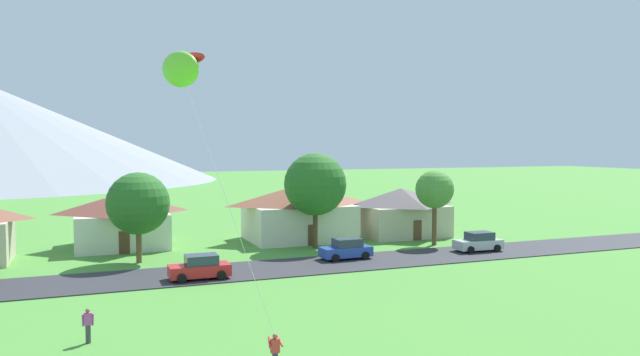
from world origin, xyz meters
TOP-DOWN VIEW (x-y plane):
  - road_strip at (0.00, 27.27)m, footprint 160.00×6.67m
  - house_left_center at (-6.46, 41.96)m, footprint 8.72×8.53m
  - house_right_center at (10.21, 39.88)m, footprint 10.71×8.30m
  - house_rightmost at (21.05, 38.65)m, footprint 9.18×7.33m
  - tree_near_left at (-5.58, 33.53)m, footprint 4.98×4.98m
  - tree_left_of_center at (21.09, 32.28)m, footprint 3.61×3.61m
  - tree_center at (9.99, 34.71)m, footprint 5.70×5.70m
  - parked_car_silver_west_end at (22.77, 27.73)m, footprint 4.26×2.20m
  - parked_car_red_mid_west at (-2.10, 25.65)m, footprint 4.21×2.09m
  - parked_car_blue_mid_east at (10.40, 28.65)m, footprint 4.26×2.20m
  - kite_flyer_with_kite at (-5.29, 10.71)m, footprint 4.55×5.13m
  - watcher_person at (-9.39, 14.17)m, footprint 0.56×0.24m

SIDE VIEW (x-z plane):
  - road_strip at x=0.00m, z-range 0.00..0.08m
  - parked_car_silver_west_end at x=22.77m, z-range 0.03..1.71m
  - parked_car_red_mid_west at x=-2.10m, z-range 0.03..1.71m
  - parked_car_blue_mid_east at x=10.40m, z-range 0.03..1.71m
  - watcher_person at x=-9.39m, z-range 0.04..1.71m
  - house_rightmost at x=21.05m, z-range 0.09..5.05m
  - house_left_center at x=-6.46m, z-range 0.09..5.07m
  - house_right_center at x=10.21m, z-range 0.10..5.58m
  - tree_near_left at x=-5.58m, z-range 1.13..8.40m
  - tree_left_of_center at x=21.09m, z-range 1.69..8.77m
  - tree_center at x=9.99m, z-range 1.50..10.22m
  - kite_flyer_with_kite at x=-5.29m, z-range 5.60..19.14m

